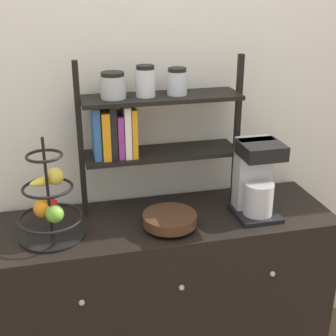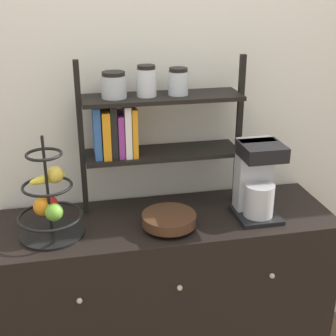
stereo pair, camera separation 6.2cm
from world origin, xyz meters
name	(u,v)px [view 2 (the right image)]	position (x,y,z in m)	size (l,w,h in m)	color
wall_back	(155,114)	(0.00, 0.52, 1.30)	(7.00, 0.05, 2.60)	silver
sideboard	(168,301)	(0.00, 0.24, 0.45)	(1.48, 0.49, 0.90)	black
coffee_maker	(257,180)	(0.39, 0.19, 1.07)	(0.19, 0.21, 0.34)	black
fruit_stand	(50,204)	(-0.50, 0.20, 1.04)	(0.26, 0.26, 0.43)	black
wooden_bowl	(169,220)	(-0.01, 0.15, 0.94)	(0.23, 0.23, 0.06)	#422819
shelf_hutch	(140,119)	(-0.09, 0.37, 1.32)	(0.73, 0.20, 0.68)	black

